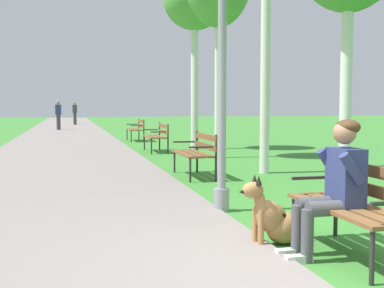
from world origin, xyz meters
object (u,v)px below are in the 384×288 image
lamp_post_near (222,39)px  pedestrian_further_distant (75,113)px  park_bench_near (358,201)px  park_bench_furthest (137,128)px  park_bench_mid (197,150)px  person_seated_on_near_bench (335,183)px  birch_tree_fifth (195,0)px  dog_shepherd (274,219)px  park_bench_far (158,135)px  pedestrian_distant (58,115)px

lamp_post_near → pedestrian_further_distant: (-1.50, 30.58, -1.38)m
park_bench_near → park_bench_furthest: 15.53m
park_bench_mid → person_seated_on_near_bench: 5.32m
birch_tree_fifth → park_bench_near: bearing=-96.7°
pedestrian_further_distant → park_bench_mid: bearing=-85.9°
person_seated_on_near_bench → pedestrian_further_distant: (-1.90, 32.72, 0.16)m
dog_shepherd → park_bench_near: bearing=-42.7°
park_bench_furthest → person_seated_on_near_bench: 15.49m
park_bench_far → lamp_post_near: 8.78m
park_bench_furthest → park_bench_mid: bearing=-91.0°
park_bench_far → birch_tree_fifth: (1.31, 0.67, 4.14)m
pedestrian_further_distant → birch_tree_fifth: bearing=-80.8°
park_bench_far → person_seated_on_near_bench: size_ratio=1.20×
park_bench_near → park_bench_furthest: bearing=89.9°
pedestrian_further_distant → park_bench_far: bearing=-84.4°
park_bench_mid → park_bench_furthest: same height
park_bench_mid → pedestrian_further_distant: (-1.98, 27.40, 0.33)m
park_bench_near → lamp_post_near: 2.84m
park_bench_mid → person_seated_on_near_bench: bearing=-90.8°
person_seated_on_near_bench → park_bench_far: bearing=88.7°
dog_shepherd → person_seated_on_near_bench: bearing=-52.8°
person_seated_on_near_bench → birch_tree_fifth: birch_tree_fifth is taller
park_bench_mid → park_bench_far: bearing=88.2°
park_bench_furthest → pedestrian_further_distant: 17.36m
lamp_post_near → park_bench_far: bearing=85.7°
person_seated_on_near_bench → dog_shepherd: bearing=127.2°
park_bench_near → lamp_post_near: bearing=105.7°
lamp_post_near → person_seated_on_near_bench: bearing=-79.3°
lamp_post_near → park_bench_near: bearing=-74.3°
park_bench_near → person_seated_on_near_bench: bearing=167.7°
park_bench_near → park_bench_far: (0.04, 10.76, 0.00)m
pedestrian_distant → lamp_post_near: bearing=-83.8°
park_bench_furthest → pedestrian_further_distant: bearing=97.1°
dog_shepherd → lamp_post_near: (-0.03, 1.65, 1.96)m
park_bench_near → lamp_post_near: lamp_post_near is taller
park_bench_far → dog_shepherd: park_bench_far is taller
pedestrian_distant → pedestrian_further_distant: size_ratio=1.00×
park_bench_furthest → birch_tree_fifth: size_ratio=0.26×
park_bench_far → pedestrian_distant: 14.52m
park_bench_mid → park_bench_far: 5.41m
park_bench_furthest → lamp_post_near: (-0.65, -13.35, 1.71)m
park_bench_furthest → dog_shepherd: (-0.62, -15.00, -0.25)m
park_bench_mid → person_seated_on_near_bench: size_ratio=1.20×
lamp_post_near → birch_tree_fifth: 9.76m
dog_shepherd → birch_tree_fifth: birch_tree_fifth is taller
pedestrian_further_distant → pedestrian_distant: bearing=-97.2°
park_bench_near → person_seated_on_near_bench: person_seated_on_near_bench is taller
dog_shepherd → pedestrian_distant: pedestrian_distant is taller
park_bench_far → dog_shepherd: 10.25m
park_bench_far → dog_shepherd: bearing=-93.4°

